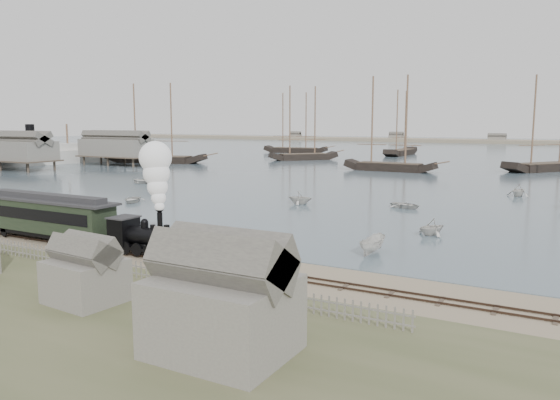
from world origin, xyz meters
The scene contains 26 objects.
ground centered at (0.00, 0.00, 0.00)m, with size 600.00×600.00×0.00m, color tan.
harbor_water centered at (0.00, 170.00, 0.03)m, with size 600.00×336.00×0.06m, color #435661.
rail_track centered at (0.00, -2.00, 0.04)m, with size 120.00×1.80×0.16m.
picket_fence_west centered at (-6.50, -7.00, 0.00)m, with size 19.00×0.10×1.20m, color slate, non-canonical shape.
picket_fence_east centered at (12.50, -7.50, 0.00)m, with size 15.00×0.10×1.20m, color slate, non-canonical shape.
shed_mid centered at (2.00, -12.00, 0.00)m, with size 4.00×3.50×3.60m, color slate, non-canonical shape.
shed_right centered at (13.00, -14.00, 0.00)m, with size 6.00×5.00×5.10m, color slate, non-canonical shape.
western_wharf centered at (-76.00, 40.00, 4.06)m, with size 36.00×56.00×8.00m, color slate, non-canonical shape.
far_spit centered at (0.00, 250.00, 0.00)m, with size 500.00×20.00×1.80m, color tan.
locomotive centered at (-1.82, -2.00, 3.98)m, with size 6.89×2.57×8.59m.
passenger_coach centered at (-13.92, -2.00, 2.28)m, with size 14.94×2.88×3.63m.
beached_dinghy centered at (-20.37, 0.78, 0.45)m, with size 4.36×3.11×0.90m, color silver.
steamship centered at (-89.00, 52.40, 4.93)m, with size 44.55×7.42×9.74m, color silver, non-canonical shape.
rowboat_0 centered at (-23.80, 18.38, 0.45)m, with size 3.76×2.69×0.78m, color silver.
rowboat_1 centered at (-4.19, 27.59, 0.90)m, with size 3.20×2.76×1.68m, color silver.
rowboat_2 centered at (12.59, 7.12, 0.75)m, with size 3.56×1.34×1.38m, color silver.
rowboat_3 centered at (8.43, 30.79, 0.45)m, with size 3.76×2.69×0.78m, color silver.
rowboat_4 centered at (15.00, 16.43, 0.85)m, with size 2.99×2.58×1.57m, color silver.
rowboat_6 centered at (-38.73, 35.86, 0.49)m, with size 4.16×2.97×0.86m, color silver.
rowboat_7 centered at (19.21, 48.71, 0.94)m, with size 3.35×2.89×1.76m, color silver.
schooner_0 centered at (-67.83, 72.37, 10.06)m, with size 25.98×6.00×20.00m, color black, non-canonical shape.
schooner_1 centered at (-39.61, 99.59, 10.06)m, with size 18.97×4.38×20.00m, color black, non-canonical shape.
schooner_2 centered at (-8.79, 78.43, 10.06)m, with size 19.46×4.49×20.00m, color black, non-canonical shape.
schooner_3 centered at (20.22, 94.56, 10.06)m, with size 22.26×5.14×20.00m, color black, non-canonical shape.
schooner_6 centered at (-57.38, 129.05, 10.06)m, with size 21.57×4.98×20.00m, color black, non-canonical shape.
schooner_7 centered at (-22.76, 133.45, 10.06)m, with size 21.40×4.94×20.00m, color black, non-canonical shape.
Camera 1 is at (26.61, -33.25, 10.39)m, focal length 35.00 mm.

